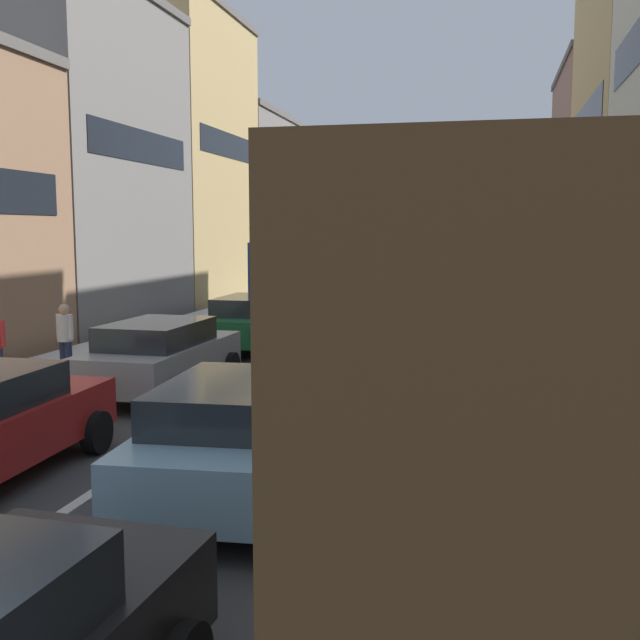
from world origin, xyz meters
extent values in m
cube|color=#BABABA|center=(-6.70, 20.00, 0.07)|extent=(2.60, 64.00, 0.14)
cube|color=silver|center=(-1.70, 20.00, 0.01)|extent=(0.16, 60.00, 0.01)
cube|color=silver|center=(1.70, 20.00, 0.01)|extent=(0.16, 60.00, 0.01)
cube|color=gray|center=(-12.00, 22.00, 5.57)|extent=(7.00, 8.70, 11.14)
cube|color=black|center=(-8.48, 22.00, 6.13)|extent=(0.02, 7.04, 1.10)
cube|color=tan|center=(-12.00, 30.80, 6.44)|extent=(7.00, 8.70, 12.88)
cube|color=black|center=(-8.48, 30.80, 7.09)|extent=(0.02, 7.04, 1.10)
cube|color=#66605B|center=(-12.00, 30.80, 13.03)|extent=(7.20, 8.70, 0.30)
cube|color=gray|center=(-12.00, 39.60, 4.81)|extent=(7.00, 8.70, 9.62)
cube|color=black|center=(-8.48, 39.60, 5.29)|extent=(0.02, 7.04, 1.10)
cube|color=#66605B|center=(-12.00, 39.60, 9.77)|extent=(7.20, 8.70, 0.30)
cube|color=#936B5B|center=(9.90, 38.50, 5.57)|extent=(7.00, 10.90, 11.15)
cube|color=black|center=(6.38, 38.50, 6.13)|extent=(0.02, 8.80, 1.10)
cube|color=#66605B|center=(9.90, 38.50, 11.30)|extent=(7.20, 10.90, 0.30)
cube|color=black|center=(6.38, 27.50, 7.32)|extent=(0.02, 8.80, 1.10)
cube|color=#A51E1E|center=(3.70, 6.67, 1.43)|extent=(2.40, 2.40, 1.90)
cube|color=black|center=(3.70, 7.88, 1.81)|extent=(2.02, 0.03, 0.70)
cube|color=#51381E|center=(3.70, 2.91, 2.18)|extent=(2.40, 5.44, 2.80)
cube|color=white|center=(2.49, 2.91, 2.46)|extent=(0.02, 4.48, 0.90)
cylinder|color=black|center=(2.50, 6.75, 0.48)|extent=(0.30, 0.96, 0.96)
cube|color=#759EB7|center=(0.12, 6.89, 0.67)|extent=(2.06, 4.40, 0.70)
cube|color=#1E2328|center=(0.13, 6.69, 1.23)|extent=(1.73, 2.50, 0.52)
cylinder|color=black|center=(-0.89, 8.30, 0.32)|extent=(0.26, 0.65, 0.64)
cylinder|color=black|center=(0.94, 8.41, 0.32)|extent=(0.26, 0.65, 0.64)
cylinder|color=black|center=(-0.71, 5.38, 0.32)|extent=(0.26, 0.65, 0.64)
cylinder|color=black|center=(1.12, 5.49, 0.32)|extent=(0.26, 0.65, 0.64)
cylinder|color=black|center=(-2.51, 8.04, 0.32)|extent=(0.24, 0.65, 0.64)
cube|color=beige|center=(-0.08, 12.48, 0.67)|extent=(2.06, 4.40, 0.70)
cube|color=#1E2328|center=(-0.07, 12.28, 1.23)|extent=(1.73, 2.50, 0.52)
cylinder|color=black|center=(-1.09, 13.88, 0.32)|extent=(0.26, 0.65, 0.64)
cylinder|color=black|center=(0.75, 13.99, 0.32)|extent=(0.26, 0.65, 0.64)
cylinder|color=black|center=(-0.91, 10.96, 0.32)|extent=(0.26, 0.65, 0.64)
cylinder|color=black|center=(0.93, 11.08, 0.32)|extent=(0.26, 0.65, 0.64)
cube|color=gray|center=(-3.31, 12.08, 0.67)|extent=(1.90, 4.34, 0.70)
cube|color=#1E2328|center=(-3.32, 11.88, 1.23)|extent=(1.64, 2.44, 0.52)
cylinder|color=black|center=(-4.20, 13.56, 0.32)|extent=(0.23, 0.64, 0.64)
cylinder|color=black|center=(-2.36, 13.52, 0.32)|extent=(0.23, 0.64, 0.64)
cylinder|color=black|center=(-4.27, 10.64, 0.32)|extent=(0.23, 0.64, 0.64)
cylinder|color=black|center=(-2.43, 10.60, 0.32)|extent=(0.23, 0.64, 0.64)
cube|color=#B29319|center=(0.04, 17.23, 0.67)|extent=(1.84, 4.32, 0.70)
cube|color=#1E2328|center=(0.04, 17.03, 1.23)|extent=(1.61, 2.42, 0.52)
cylinder|color=black|center=(-0.90, 18.68, 0.32)|extent=(0.23, 0.64, 0.64)
cylinder|color=black|center=(0.94, 18.70, 0.32)|extent=(0.23, 0.64, 0.64)
cylinder|color=black|center=(-0.87, 15.76, 0.32)|extent=(0.23, 0.64, 0.64)
cylinder|color=black|center=(0.97, 15.78, 0.32)|extent=(0.23, 0.64, 0.64)
cube|color=#19592D|center=(-3.23, 17.84, 0.67)|extent=(1.84, 4.32, 0.70)
cube|color=#1E2328|center=(-3.23, 17.64, 1.23)|extent=(1.61, 2.42, 0.52)
cylinder|color=black|center=(-4.17, 19.30, 0.32)|extent=(0.23, 0.64, 0.64)
cylinder|color=black|center=(-2.33, 19.31, 0.32)|extent=(0.23, 0.64, 0.64)
cylinder|color=black|center=(-4.14, 16.37, 0.32)|extent=(0.23, 0.64, 0.64)
cylinder|color=black|center=(-2.30, 16.39, 0.32)|extent=(0.23, 0.64, 0.64)
cube|color=#194C8C|center=(3.22, 10.77, 0.67)|extent=(1.97, 4.37, 0.70)
cube|color=#1E2328|center=(3.22, 10.57, 1.23)|extent=(1.68, 2.47, 0.52)
cylinder|color=black|center=(2.24, 12.20, 0.32)|extent=(0.24, 0.65, 0.64)
cylinder|color=black|center=(4.08, 12.27, 0.32)|extent=(0.24, 0.65, 0.64)
cylinder|color=black|center=(2.35, 9.27, 0.32)|extent=(0.24, 0.65, 0.64)
cylinder|color=black|center=(4.19, 9.35, 0.32)|extent=(0.24, 0.65, 0.64)
cube|color=silver|center=(3.37, 16.43, 0.67)|extent=(2.03, 4.39, 0.70)
cube|color=#1E2328|center=(3.36, 16.23, 1.23)|extent=(1.71, 2.49, 0.52)
cylinder|color=black|center=(2.53, 17.94, 0.32)|extent=(0.25, 0.65, 0.64)
cylinder|color=black|center=(4.37, 17.84, 0.32)|extent=(0.25, 0.65, 0.64)
cylinder|color=black|center=(2.37, 15.02, 0.32)|extent=(0.25, 0.65, 0.64)
cylinder|color=black|center=(4.21, 14.92, 0.32)|extent=(0.25, 0.65, 0.64)
cube|color=navy|center=(-3.23, 26.20, 1.70)|extent=(2.64, 10.53, 2.40)
cube|color=black|center=(-3.23, 26.20, 2.06)|extent=(2.66, 9.90, 0.70)
cylinder|color=black|center=(-4.53, 29.96, 0.50)|extent=(0.31, 1.00, 1.00)
cylinder|color=black|center=(-2.03, 30.00, 0.50)|extent=(0.31, 1.00, 1.00)
cylinder|color=black|center=(-4.44, 23.03, 0.50)|extent=(0.31, 1.00, 1.00)
cylinder|color=black|center=(-1.94, 23.07, 0.50)|extent=(0.31, 1.00, 1.00)
cylinder|color=#262D47|center=(-6.22, 13.15, 0.41)|extent=(0.16, 0.16, 0.82)
cylinder|color=#262D47|center=(-6.05, 13.09, 0.41)|extent=(0.16, 0.16, 0.82)
cylinder|color=silver|center=(-6.13, 13.12, 1.12)|extent=(0.34, 0.34, 0.60)
sphere|color=tan|center=(-6.13, 13.12, 1.54)|extent=(0.24, 0.24, 0.24)
cylinder|color=silver|center=(-6.34, 13.19, 1.15)|extent=(0.10, 0.10, 0.55)
cylinder|color=silver|center=(-5.93, 13.04, 1.15)|extent=(0.10, 0.10, 0.55)
cylinder|color=#262D47|center=(-6.94, 11.88, 0.41)|extent=(0.16, 0.16, 0.82)
cylinder|color=red|center=(-6.81, 11.87, 1.15)|extent=(0.10, 0.10, 0.55)
camera|label=1|loc=(3.12, -1.69, 3.32)|focal=41.68mm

